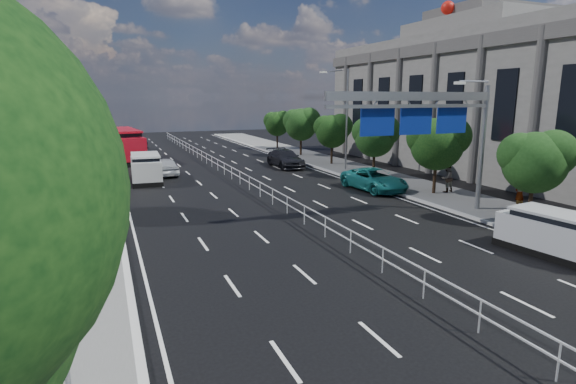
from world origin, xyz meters
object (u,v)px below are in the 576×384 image
near_car_dark (138,144)px  pedestrian_a (520,193)px  parked_car_dark (285,159)px  pedestrian_b (447,178)px  overhead_gantry (429,115)px  parked_car_teal (374,180)px  white_minivan (146,168)px  silver_minivan (555,234)px  near_car_silver (164,166)px  red_bus (124,144)px  toilet_sign (31,285)px

near_car_dark → pedestrian_a: bearing=106.4°
parked_car_dark → pedestrian_b: size_ratio=2.91×
overhead_gantry → parked_car_teal: 8.96m
white_minivan → silver_minivan: (14.37, -24.05, -0.17)m
near_car_silver → parked_car_dark: 11.33m
white_minivan → near_car_silver: 3.17m
overhead_gantry → parked_car_teal: size_ratio=1.84×
overhead_gantry → white_minivan: (-13.29, 16.92, -4.52)m
overhead_gantry → red_bus: bearing=114.8°
near_car_silver → overhead_gantry: bearing=114.7°
near_car_silver → parked_car_dark: bearing=176.1°
silver_minivan → parked_car_dark: size_ratio=0.83×
near_car_dark → parked_car_dark: bearing=112.4°
overhead_gantry → near_car_dark: overhead_gantry is taller
red_bus → parked_car_teal: bearing=-62.4°
white_minivan → red_bus: (-0.95, 13.95, 0.63)m
pedestrian_a → toilet_sign: bearing=16.5°
white_minivan → parked_car_dark: 13.39m
parked_car_teal → pedestrian_b: 4.94m
overhead_gantry → near_car_silver: size_ratio=2.30×
pedestrian_b → silver_minivan: bearing=65.2°
red_bus → pedestrian_b: (19.69, -26.51, -0.61)m
overhead_gantry → white_minivan: bearing=128.1°
parked_car_dark → pedestrian_b: (5.69, -15.58, 0.29)m
near_car_dark → pedestrian_a: pedestrian_a is taller
near_car_dark → pedestrian_a: 45.79m
parked_car_dark → near_car_silver: bearing=-177.3°
red_bus → silver_minivan: red_bus is taller
parked_car_dark → red_bus: bearing=142.8°
parked_car_teal → pedestrian_b: size_ratio=2.85×
near_car_dark → pedestrian_b: pedestrian_b is taller
pedestrian_a → pedestrian_b: bearing=-87.4°
overhead_gantry → pedestrian_b: (5.45, 4.36, -4.49)m
white_minivan → near_car_silver: white_minivan is taller
overhead_gantry → silver_minivan: (1.08, -7.12, -4.69)m
overhead_gantry → near_car_silver: overhead_gantry is taller
near_car_silver → parked_car_teal: 17.91m
parked_car_dark → pedestrian_a: pedestrian_a is taller
overhead_gantry → red_bus: size_ratio=0.91×
silver_minivan → toilet_sign: bearing=-178.5°
overhead_gantry → pedestrian_a: bearing=-9.0°
red_bus → silver_minivan: 40.98m
silver_minivan → parked_car_dark: (-1.32, 27.07, -0.10)m
silver_minivan → pedestrian_a: pedestrian_a is taller
red_bus → toilet_sign: bearing=-101.1°
overhead_gantry → red_bus: (-14.24, 30.87, -3.88)m
white_minivan → parked_car_teal: white_minivan is taller
overhead_gantry → pedestrian_b: bearing=38.7°
white_minivan → parked_car_teal: 17.65m
toilet_sign → overhead_gantry: (17.69, 10.05, 2.66)m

